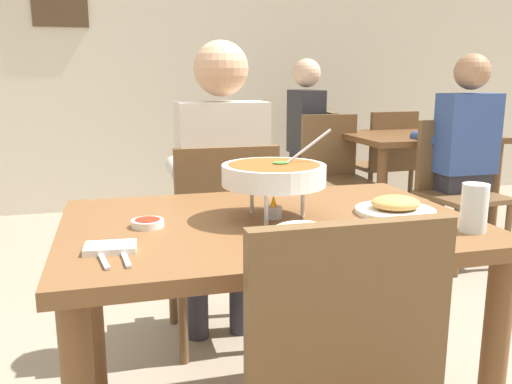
% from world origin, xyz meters
% --- Properties ---
extents(cafe_rear_partition, '(10.00, 0.10, 3.00)m').
position_xyz_m(cafe_rear_partition, '(0.00, 3.46, 1.50)').
color(cafe_rear_partition, beige).
rests_on(cafe_rear_partition, ground_plane).
extents(dining_table_main, '(1.17, 0.81, 0.76)m').
position_xyz_m(dining_table_main, '(0.00, 0.00, 0.64)').
color(dining_table_main, brown).
rests_on(dining_table_main, ground_plane).
extents(chair_diner_main, '(0.44, 0.44, 0.90)m').
position_xyz_m(chair_diner_main, '(-0.00, 0.69, 0.51)').
color(chair_diner_main, brown).
rests_on(chair_diner_main, ground_plane).
extents(diner_main, '(0.40, 0.45, 1.31)m').
position_xyz_m(diner_main, '(0.00, 0.73, 0.75)').
color(diner_main, '#2D2D38').
rests_on(diner_main, ground_plane).
extents(curry_bowl, '(0.33, 0.30, 0.26)m').
position_xyz_m(curry_bowl, '(0.01, 0.01, 0.89)').
color(curry_bowl, silver).
rests_on(curry_bowl, dining_table_main).
extents(rice_plate, '(0.24, 0.24, 0.06)m').
position_xyz_m(rice_plate, '(0.01, -0.25, 0.78)').
color(rice_plate, white).
rests_on(rice_plate, dining_table_main).
extents(appetizer_plate, '(0.24, 0.24, 0.06)m').
position_xyz_m(appetizer_plate, '(0.39, -0.04, 0.78)').
color(appetizer_plate, white).
rests_on(appetizer_plate, dining_table_main).
extents(sauce_dish, '(0.09, 0.09, 0.02)m').
position_xyz_m(sauce_dish, '(-0.35, 0.01, 0.77)').
color(sauce_dish, white).
rests_on(sauce_dish, dining_table_main).
extents(napkin_folded, '(0.13, 0.09, 0.02)m').
position_xyz_m(napkin_folded, '(-0.45, -0.18, 0.77)').
color(napkin_folded, white).
rests_on(napkin_folded, dining_table_main).
extents(fork_utensil, '(0.04, 0.17, 0.01)m').
position_xyz_m(fork_utensil, '(-0.47, -0.23, 0.76)').
color(fork_utensil, silver).
rests_on(fork_utensil, dining_table_main).
extents(spoon_utensil, '(0.03, 0.17, 0.01)m').
position_xyz_m(spoon_utensil, '(-0.42, -0.23, 0.76)').
color(spoon_utensil, silver).
rests_on(spoon_utensil, dining_table_main).
extents(drink_glass, '(0.07, 0.07, 0.13)m').
position_xyz_m(drink_glass, '(0.49, -0.26, 0.82)').
color(drink_glass, silver).
rests_on(drink_glass, dining_table_main).
extents(dining_table_far, '(1.00, 0.80, 0.76)m').
position_xyz_m(dining_table_far, '(1.71, 2.01, 0.62)').
color(dining_table_far, brown).
rests_on(dining_table_far, ground_plane).
extents(chair_bg_left, '(0.48, 0.48, 0.90)m').
position_xyz_m(chair_bg_left, '(1.67, 1.46, 0.51)').
color(chair_bg_left, brown).
rests_on(chair_bg_left, ground_plane).
extents(chair_bg_middle, '(0.48, 0.48, 0.90)m').
position_xyz_m(chair_bg_middle, '(1.12, 2.53, 0.51)').
color(chair_bg_middle, brown).
rests_on(chair_bg_middle, ground_plane).
extents(chair_bg_right, '(0.47, 0.47, 0.90)m').
position_xyz_m(chair_bg_right, '(1.11, 2.12, 0.51)').
color(chair_bg_right, brown).
rests_on(chair_bg_right, ground_plane).
extents(chair_bg_corner, '(0.47, 0.47, 0.90)m').
position_xyz_m(chair_bg_corner, '(1.74, 2.50, 0.51)').
color(chair_bg_corner, brown).
rests_on(chair_bg_corner, ground_plane).
extents(patron_bg_left, '(0.40, 0.45, 1.31)m').
position_xyz_m(patron_bg_left, '(1.72, 1.49, 0.75)').
color(patron_bg_left, '#2D2D38').
rests_on(patron_bg_left, ground_plane).
extents(patron_bg_middle, '(0.45, 0.40, 1.31)m').
position_xyz_m(patron_bg_middle, '(1.09, 2.55, 0.75)').
color(patron_bg_middle, '#2D2D38').
rests_on(patron_bg_middle, ground_plane).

